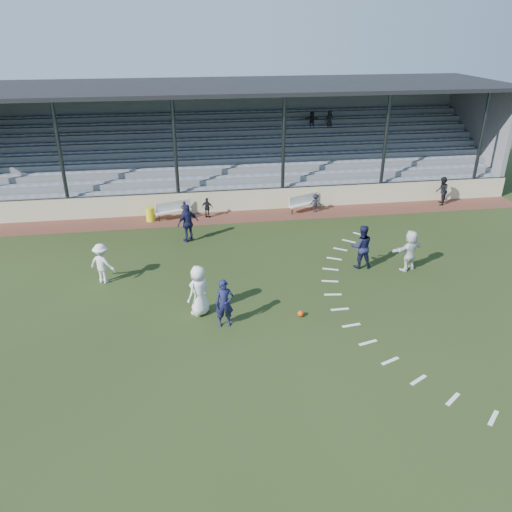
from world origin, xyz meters
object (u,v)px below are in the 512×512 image
at_px(bench_left, 173,208).
at_px(player_navy_lead, 224,303).
at_px(player_white_lead, 199,290).
at_px(bench_right, 304,201).
at_px(official, 442,191).
at_px(football, 301,314).
at_px(trash_bin, 150,214).

relative_size(bench_left, player_navy_lead, 1.11).
height_order(bench_left, player_white_lead, player_white_lead).
bearing_deg(bench_right, player_navy_lead, -140.22).
distance_m(bench_right, official, 8.36).
xyz_separation_m(football, player_navy_lead, (-2.84, -0.15, 0.79)).
bearing_deg(trash_bin, player_white_lead, -77.94).
relative_size(football, official, 0.14).
xyz_separation_m(bench_left, trash_bin, (-1.26, -0.23, -0.18)).
bearing_deg(player_navy_lead, player_white_lead, 129.38).
xyz_separation_m(trash_bin, official, (17.04, 0.06, 0.45)).
distance_m(trash_bin, official, 17.05).
bearing_deg(bench_right, bench_left, 156.78).
bearing_deg(football, bench_left, 112.44).
height_order(bench_right, official, official).
bearing_deg(football, bench_right, 75.62).
height_order(bench_right, player_white_lead, player_white_lead).
bearing_deg(player_navy_lead, bench_right, 60.83).
relative_size(trash_bin, player_white_lead, 0.39).
bearing_deg(official, bench_left, -65.58).
height_order(football, player_white_lead, player_white_lead).
height_order(trash_bin, player_navy_lead, player_navy_lead).
bearing_deg(player_white_lead, player_navy_lead, 88.84).
height_order(football, player_navy_lead, player_navy_lead).
relative_size(trash_bin, player_navy_lead, 0.42).
bearing_deg(player_white_lead, football, 124.94).
bearing_deg(official, trash_bin, -64.77).
bearing_deg(bench_right, football, -127.79).
xyz_separation_m(bench_left, football, (4.58, -11.08, -0.46)).
xyz_separation_m(football, player_white_lead, (-3.69, 0.80, 0.86)).
relative_size(bench_left, official, 1.20).
distance_m(bench_right, football, 11.47).
bearing_deg(player_white_lead, trash_bin, -120.84).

